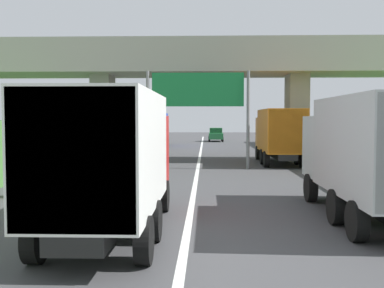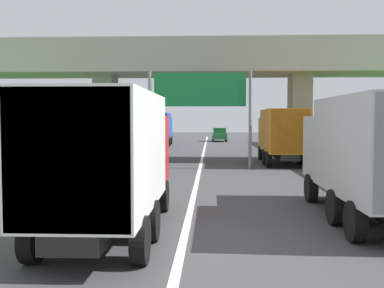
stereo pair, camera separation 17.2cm
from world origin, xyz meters
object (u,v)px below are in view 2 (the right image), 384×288
overhead_highway_sign (200,96)px  construction_barrel_3 (14,184)px  truck_orange (281,133)px  car_green (220,135)px  truck_silver (369,152)px  truck_blue (159,128)px  truck_red (111,156)px

overhead_highway_sign → construction_barrel_3: overhead_highway_sign is taller
truck_orange → car_green: truck_orange is taller
overhead_highway_sign → truck_silver: overhead_highway_sign is taller
overhead_highway_sign → car_green: size_ratio=1.43×
truck_silver → construction_barrel_3: 12.17m
construction_barrel_3 → overhead_highway_sign: bearing=55.5°
overhead_highway_sign → construction_barrel_3: (-6.56, -9.55, -3.67)m
truck_silver → construction_barrel_3: (-11.60, 3.36, -1.47)m
truck_blue → truck_orange: bearing=-62.1°
car_green → construction_barrel_3: bearing=-101.3°
truck_silver → truck_orange: size_ratio=1.00×
truck_orange → construction_barrel_3: bearing=-132.5°
truck_red → truck_blue: same height
overhead_highway_sign → car_green: 31.82m
construction_barrel_3 → truck_orange: bearing=47.5°
overhead_highway_sign → truck_red: size_ratio=0.81×
truck_blue → car_green: 11.77m
truck_red → truck_blue: bearing=94.8°
truck_silver → truck_orange: 16.06m
truck_silver → truck_red: same height
truck_silver → car_green: (-3.34, 44.52, -1.08)m
truck_red → construction_barrel_3: truck_red is taller
truck_red → truck_orange: same height
overhead_highway_sign → truck_blue: (-4.85, 21.89, -2.19)m
truck_red → construction_barrel_3: (-4.76, 5.16, -1.47)m
truck_blue → construction_barrel_3: size_ratio=8.11×
truck_red → truck_orange: bearing=68.9°
car_green → truck_orange: bearing=-83.2°
truck_red → truck_orange: (6.88, 17.86, 0.00)m
truck_orange → construction_barrel_3: truck_orange is taller
car_green → construction_barrel_3: (-8.26, -41.16, -0.40)m
overhead_highway_sign → car_green: (1.70, 31.61, -3.27)m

